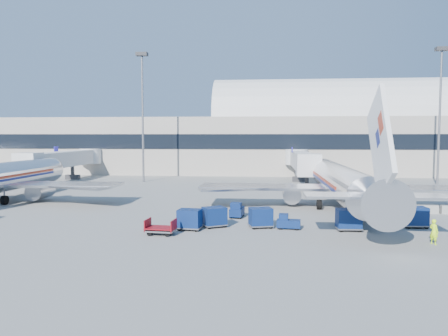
# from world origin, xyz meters

# --- Properties ---
(ground) EXTENTS (260.00, 260.00, 0.00)m
(ground) POSITION_xyz_m (0.00, 0.00, 0.00)
(ground) COLOR gray
(ground) RESTS_ON ground
(terminal) EXTENTS (170.00, 28.15, 21.00)m
(terminal) POSITION_xyz_m (-13.60, 55.96, 7.52)
(terminal) COLOR #B2AA9E
(terminal) RESTS_ON ground
(airliner_main) EXTENTS (32.00, 37.26, 12.07)m
(airliner_main) POSITION_xyz_m (10.00, 4.51, 2.93)
(airliner_main) COLOR silver
(airliner_main) RESTS_ON ground
(jetbridge_near) EXTENTS (4.40, 27.50, 6.25)m
(jetbridge_near) POSITION_xyz_m (7.60, 30.81, 3.93)
(jetbridge_near) COLOR silver
(jetbridge_near) RESTS_ON ground
(jetbridge_mid) EXTENTS (4.40, 27.50, 6.25)m
(jetbridge_mid) POSITION_xyz_m (-34.40, 30.81, 3.93)
(jetbridge_mid) COLOR silver
(jetbridge_mid) RESTS_ON ground
(mast_west) EXTENTS (2.00, 1.20, 22.60)m
(mast_west) POSITION_xyz_m (-20.00, 30.00, 14.79)
(mast_west) COLOR slate
(mast_west) RESTS_ON ground
(mast_east) EXTENTS (2.00, 1.20, 22.60)m
(mast_east) POSITION_xyz_m (30.00, 30.00, 14.79)
(mast_east) COLOR slate
(mast_east) RESTS_ON ground
(barrier_near) EXTENTS (3.00, 0.55, 0.90)m
(barrier_near) POSITION_xyz_m (18.00, 2.00, 0.45)
(barrier_near) COLOR #9E9E96
(barrier_near) RESTS_ON ground
(tug_lead) EXTENTS (2.14, 1.22, 1.33)m
(tug_lead) POSITION_xyz_m (3.39, -7.01, 0.61)
(tug_lead) COLOR #0A1E4F
(tug_lead) RESTS_ON ground
(tug_right) EXTENTS (2.46, 1.48, 1.51)m
(tug_right) POSITION_xyz_m (12.28, -3.29, 0.69)
(tug_right) COLOR #0A1E4F
(tug_right) RESTS_ON ground
(tug_left) EXTENTS (1.46, 2.50, 1.55)m
(tug_left) POSITION_xyz_m (-1.42, -1.92, 0.71)
(tug_left) COLOR #0A1E4F
(tug_left) RESTS_ON ground
(cart_train_a) EXTENTS (2.37, 2.04, 1.79)m
(cart_train_a) POSITION_xyz_m (1.02, -6.71, 0.95)
(cart_train_a) COLOR #0A1E4F
(cart_train_a) RESTS_ON ground
(cart_train_b) EXTENTS (2.55, 2.37, 1.80)m
(cart_train_b) POSITION_xyz_m (-3.11, -6.84, 0.96)
(cart_train_b) COLOR #0A1E4F
(cart_train_b) RESTS_ON ground
(cart_train_c) EXTENTS (2.22, 1.81, 1.80)m
(cart_train_c) POSITION_xyz_m (-5.12, -8.19, 0.96)
(cart_train_c) COLOR #0A1E4F
(cart_train_c) RESTS_ON ground
(cart_solo_near) EXTENTS (2.20, 1.73, 1.86)m
(cart_solo_near) POSITION_xyz_m (8.59, -7.20, 0.99)
(cart_solo_near) COLOR #0A1E4F
(cart_solo_near) RESTS_ON ground
(cart_solo_far) EXTENTS (2.19, 1.73, 1.85)m
(cart_solo_far) POSITION_xyz_m (14.73, -5.31, 0.99)
(cart_solo_far) COLOR #0A1E4F
(cart_solo_far) RESTS_ON ground
(cart_open_red) EXTENTS (2.50, 1.87, 0.63)m
(cart_open_red) POSITION_xyz_m (-7.16, -10.23, 0.45)
(cart_open_red) COLOR slate
(cart_open_red) RESTS_ON ground
(ramp_worker) EXTENTS (0.76, 0.84, 1.92)m
(ramp_worker) POSITION_xyz_m (14.09, -11.44, 0.96)
(ramp_worker) COLOR #C0FF1A
(ramp_worker) RESTS_ON ground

